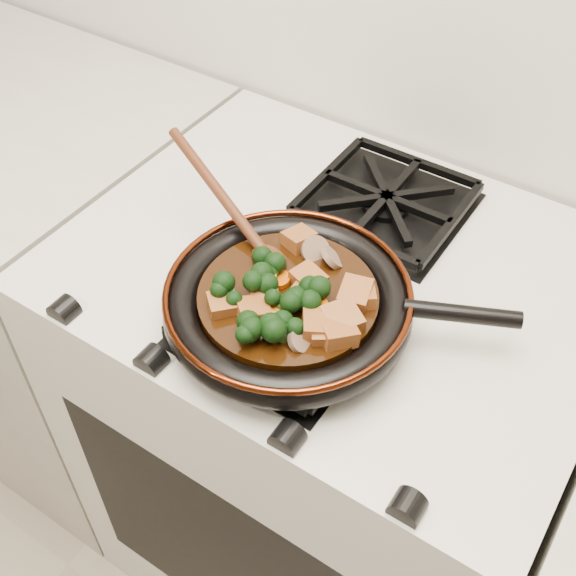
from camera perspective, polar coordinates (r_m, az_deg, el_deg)
The scene contains 33 objects.
stove at distance 1.37m, azimuth 3.01°, elevation -11.65°, with size 0.76×0.60×0.90m, color beige.
burner_grate_front at distance 0.92m, azimuth -0.44°, elevation -2.44°, with size 0.23×0.23×0.03m, color black, non-canonical shape.
burner_grate_back at distance 1.10m, azimuth 7.76°, elevation 6.75°, with size 0.23×0.23×0.03m, color black, non-canonical shape.
skillet at distance 0.90m, azimuth 0.15°, elevation -1.16°, with size 0.42×0.31×0.05m.
braising_sauce at distance 0.90m, azimuth 0.00°, elevation -0.93°, with size 0.22×0.22×0.02m, color black.
tofu_cube_0 at distance 0.88m, azimuth 1.26°, elevation -0.69°, with size 0.03×0.03×0.02m, color brown.
tofu_cube_1 at distance 0.84m, azimuth 2.99°, elevation -3.45°, with size 0.04×0.03×0.02m, color brown.
tofu_cube_2 at distance 0.88m, azimuth 5.80°, elevation -0.73°, with size 0.03×0.03×0.02m, color brown.
tofu_cube_3 at distance 0.86m, azimuth -2.76°, elevation -1.86°, with size 0.04×0.04×0.02m, color brown.
tofu_cube_4 at distance 0.84m, azimuth 3.97°, elevation -3.47°, with size 0.04×0.04×0.02m, color brown.
tofu_cube_5 at distance 0.90m, azimuth 1.60°, elevation 0.69°, with size 0.04×0.03×0.02m, color brown.
tofu_cube_6 at distance 0.95m, azimuth 0.87°, elevation 3.89°, with size 0.04×0.03×0.02m, color brown.
tofu_cube_7 at distance 0.84m, azimuth 2.55°, elevation -2.98°, with size 0.04×0.04×0.02m, color brown.
tofu_cube_8 at distance 0.87m, azimuth -5.26°, elevation -1.31°, with size 0.03×0.03×0.02m, color brown.
tofu_cube_9 at distance 0.85m, azimuth 4.32°, elevation -2.49°, with size 0.04×0.04×0.02m, color brown.
tofu_cube_10 at distance 0.88m, azimuth 5.33°, elevation -0.51°, with size 0.04×0.04×0.02m, color brown.
tofu_cube_11 at distance 0.88m, azimuth -1.91°, elevation -0.15°, with size 0.03×0.04×0.02m, color brown.
broccoli_floret_0 at distance 0.88m, azimuth -4.61°, elevation -0.33°, with size 0.06×0.06×0.06m, color black, non-canonical shape.
broccoli_floret_1 at distance 0.86m, azimuth -0.40°, elevation -1.36°, with size 0.05×0.05×0.06m, color black, non-canonical shape.
broccoli_floret_2 at distance 0.88m, azimuth -1.99°, elevation 0.05°, with size 0.06×0.06×0.06m, color black, non-canonical shape.
broccoli_floret_3 at distance 0.87m, azimuth 1.65°, elevation -0.67°, with size 0.06×0.06×0.05m, color black, non-canonical shape.
broccoli_floret_4 at distance 0.83m, azimuth -0.41°, elevation -3.64°, with size 0.06×0.06×0.05m, color black, non-canonical shape.
broccoli_floret_5 at distance 0.83m, azimuth -3.30°, elevation -3.57°, with size 0.06×0.06×0.05m, color black, non-canonical shape.
broccoli_floret_6 at distance 0.91m, azimuth -1.91°, elevation 1.61°, with size 0.06×0.06×0.05m, color black, non-canonical shape.
carrot_coin_0 at distance 0.90m, azimuth -0.77°, elevation 0.70°, with size 0.03×0.03×0.01m, color #BD4E05.
carrot_coin_1 at distance 0.88m, azimuth -5.24°, elevation -1.05°, with size 0.03×0.03×0.01m, color #BD4E05.
carrot_coin_2 at distance 0.86m, azimuth 2.74°, elevation -2.22°, with size 0.03×0.03×0.01m, color #BD4E05.
carrot_coin_3 at distance 0.86m, azimuth -1.31°, elevation -2.30°, with size 0.03×0.03×0.01m, color #BD4E05.
carrot_coin_4 at distance 0.87m, azimuth 2.36°, elevation -1.50°, with size 0.03×0.03×0.01m, color #BD4E05.
mushroom_slice_0 at distance 0.94m, azimuth 2.15°, elevation 3.02°, with size 0.04×0.04×0.01m, color brown.
mushroom_slice_1 at distance 0.93m, azimuth 3.49°, elevation 2.38°, with size 0.03×0.03×0.01m, color brown.
mushroom_slice_2 at distance 0.83m, azimuth 0.94°, elevation -4.13°, with size 0.03×0.03×0.01m, color brown.
wooden_spoon at distance 0.96m, azimuth -3.85°, elevation 5.41°, with size 0.15×0.08×0.24m.
Camera 1 is at (0.34, 1.05, 1.61)m, focal length 45.00 mm.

